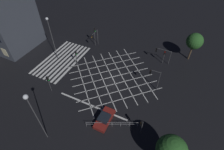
{
  "coord_description": "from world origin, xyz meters",
  "views": [
    {
      "loc": [
        21.65,
        10.48,
        24.08
      ],
      "look_at": [
        0.0,
        0.0,
        0.54
      ],
      "focal_mm": 28.0,
      "sensor_mm": 36.0,
      "label": 1
    }
  ],
  "objects_px": {
    "traffic_light_ne_cross": "(142,125)",
    "waiting_car": "(105,119)",
    "traffic_light_sw_main": "(94,36)",
    "street_lamp_west": "(32,109)",
    "traffic_light_nw_main": "(164,55)",
    "traffic_light_median_south": "(76,55)",
    "traffic_light_se_cross": "(48,81)",
    "traffic_light_sw_cross": "(95,33)",
    "traffic_light_nw_cross": "(162,52)",
    "street_lamp_east": "(51,32)",
    "traffic_light_median_north": "(154,76)",
    "street_tree_far": "(195,41)"
  },
  "relations": [
    {
      "from": "traffic_light_ne_cross",
      "to": "waiting_car",
      "type": "relative_size",
      "value": 0.82
    },
    {
      "from": "traffic_light_sw_main",
      "to": "street_lamp_west",
      "type": "bearing_deg",
      "value": 12.37
    },
    {
      "from": "traffic_light_nw_main",
      "to": "waiting_car",
      "type": "bearing_deg",
      "value": -14.72
    },
    {
      "from": "traffic_light_median_south",
      "to": "traffic_light_se_cross",
      "type": "relative_size",
      "value": 1.05
    },
    {
      "from": "traffic_light_nw_main",
      "to": "street_lamp_west",
      "type": "height_order",
      "value": "street_lamp_west"
    },
    {
      "from": "traffic_light_sw_cross",
      "to": "traffic_light_ne_cross",
      "type": "xyz_separation_m",
      "value": [
        16.85,
        17.0,
        -0.84
      ]
    },
    {
      "from": "traffic_light_nw_cross",
      "to": "street_lamp_west",
      "type": "xyz_separation_m",
      "value": [
        23.71,
        -10.23,
        4.55
      ]
    },
    {
      "from": "traffic_light_median_south",
      "to": "waiting_car",
      "type": "distance_m",
      "value": 14.62
    },
    {
      "from": "traffic_light_sw_cross",
      "to": "traffic_light_sw_main",
      "type": "relative_size",
      "value": 1.21
    },
    {
      "from": "traffic_light_ne_cross",
      "to": "street_lamp_east",
      "type": "xyz_separation_m",
      "value": [
        -8.74,
        -21.82,
        4.24
      ]
    },
    {
      "from": "traffic_light_median_north",
      "to": "traffic_light_sw_main",
      "type": "bearing_deg",
      "value": -23.55
    },
    {
      "from": "traffic_light_median_south",
      "to": "traffic_light_ne_cross",
      "type": "distance_m",
      "value": 18.94
    },
    {
      "from": "traffic_light_nw_main",
      "to": "traffic_light_ne_cross",
      "type": "bearing_deg",
      "value": 3.37
    },
    {
      "from": "street_lamp_east",
      "to": "traffic_light_ne_cross",
      "type": "bearing_deg",
      "value": 68.17
    },
    {
      "from": "street_tree_far",
      "to": "traffic_light_ne_cross",
      "type": "bearing_deg",
      "value": -9.88
    },
    {
      "from": "traffic_light_nw_cross",
      "to": "traffic_light_median_north",
      "type": "relative_size",
      "value": 0.76
    },
    {
      "from": "traffic_light_nw_cross",
      "to": "waiting_car",
      "type": "distance_m",
      "value": 18.36
    },
    {
      "from": "traffic_light_se_cross",
      "to": "traffic_light_sw_main",
      "type": "bearing_deg",
      "value": 88.97
    },
    {
      "from": "traffic_light_nw_main",
      "to": "traffic_light_median_south",
      "type": "distance_m",
      "value": 17.73
    },
    {
      "from": "traffic_light_sw_cross",
      "to": "waiting_car",
      "type": "bearing_deg",
      "value": -56.48
    },
    {
      "from": "traffic_light_sw_cross",
      "to": "street_tree_far",
      "type": "bearing_deg",
      "value": 11.72
    },
    {
      "from": "street_tree_far",
      "to": "waiting_car",
      "type": "height_order",
      "value": "street_tree_far"
    },
    {
      "from": "traffic_light_sw_main",
      "to": "street_lamp_west",
      "type": "height_order",
      "value": "street_lamp_west"
    },
    {
      "from": "street_lamp_west",
      "to": "traffic_light_ne_cross",
      "type": "bearing_deg",
      "value": 117.85
    },
    {
      "from": "traffic_light_se_cross",
      "to": "street_lamp_east",
      "type": "distance_m",
      "value": 9.97
    },
    {
      "from": "traffic_light_sw_cross",
      "to": "traffic_light_nw_cross",
      "type": "xyz_separation_m",
      "value": [
        -0.6,
        15.39,
        -0.77
      ]
    },
    {
      "from": "traffic_light_sw_main",
      "to": "traffic_light_ne_cross",
      "type": "height_order",
      "value": "traffic_light_sw_main"
    },
    {
      "from": "traffic_light_sw_cross",
      "to": "street_lamp_west",
      "type": "relative_size",
      "value": 0.48
    },
    {
      "from": "traffic_light_nw_main",
      "to": "traffic_light_sw_cross",
      "type": "height_order",
      "value": "traffic_light_sw_cross"
    },
    {
      "from": "traffic_light_sw_cross",
      "to": "traffic_light_median_north",
      "type": "distance_m",
      "value": 17.6
    },
    {
      "from": "traffic_light_median_south",
      "to": "street_lamp_east",
      "type": "height_order",
      "value": "street_lamp_east"
    },
    {
      "from": "traffic_light_nw_cross",
      "to": "traffic_light_ne_cross",
      "type": "xyz_separation_m",
      "value": [
        17.45,
        1.62,
        -0.08
      ]
    },
    {
      "from": "traffic_light_median_north",
      "to": "waiting_car",
      "type": "height_order",
      "value": "traffic_light_median_north"
    },
    {
      "from": "traffic_light_se_cross",
      "to": "street_lamp_east",
      "type": "relative_size",
      "value": 0.37
    },
    {
      "from": "traffic_light_sw_cross",
      "to": "traffic_light_nw_cross",
      "type": "bearing_deg",
      "value": 2.23
    },
    {
      "from": "traffic_light_sw_main",
      "to": "street_lamp_west",
      "type": "xyz_separation_m",
      "value": [
        22.56,
        4.95,
        4.24
      ]
    },
    {
      "from": "traffic_light_ne_cross",
      "to": "street_tree_far",
      "type": "relative_size",
      "value": 0.55
    },
    {
      "from": "traffic_light_se_cross",
      "to": "street_lamp_west",
      "type": "height_order",
      "value": "street_lamp_west"
    },
    {
      "from": "traffic_light_se_cross",
      "to": "traffic_light_ne_cross",
      "type": "distance_m",
      "value": 17.09
    },
    {
      "from": "traffic_light_median_south",
      "to": "street_tree_far",
      "type": "height_order",
      "value": "street_tree_far"
    },
    {
      "from": "traffic_light_sw_cross",
      "to": "traffic_light_median_south",
      "type": "xyz_separation_m",
      "value": [
        7.96,
        0.28,
        -0.59
      ]
    },
    {
      "from": "street_lamp_west",
      "to": "street_tree_far",
      "type": "height_order",
      "value": "street_lamp_west"
    },
    {
      "from": "street_lamp_east",
      "to": "waiting_car",
      "type": "height_order",
      "value": "street_lamp_east"
    },
    {
      "from": "traffic_light_sw_main",
      "to": "traffic_light_ne_cross",
      "type": "bearing_deg",
      "value": 45.84
    },
    {
      "from": "traffic_light_ne_cross",
      "to": "waiting_car",
      "type": "xyz_separation_m",
      "value": [
        0.37,
        -5.6,
        -1.78
      ]
    },
    {
      "from": "traffic_light_median_north",
      "to": "traffic_light_sw_cross",
      "type": "bearing_deg",
      "value": -24.9
    },
    {
      "from": "traffic_light_se_cross",
      "to": "traffic_light_nw_cross",
      "type": "height_order",
      "value": "traffic_light_se_cross"
    },
    {
      "from": "traffic_light_nw_main",
      "to": "waiting_car",
      "type": "xyz_separation_m",
      "value": [
        17.47,
        -4.59,
        -1.76
      ]
    },
    {
      "from": "street_lamp_east",
      "to": "street_tree_far",
      "type": "distance_m",
      "value": 28.44
    },
    {
      "from": "traffic_light_sw_cross",
      "to": "traffic_light_se_cross",
      "type": "bearing_deg",
      "value": -90.22
    }
  ]
}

